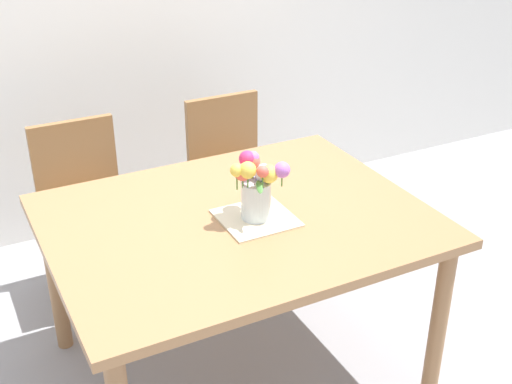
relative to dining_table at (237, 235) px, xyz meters
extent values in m
plane|color=#939399|center=(0.00, 0.00, -0.69)|extent=(12.00, 12.00, 0.00)
cube|color=#9E7047|center=(0.00, 0.00, 0.07)|extent=(1.49, 1.17, 0.04)
cylinder|color=#9E7047|center=(0.66, -0.51, -0.32)|extent=(0.07, 0.07, 0.73)
cylinder|color=#9E7047|center=(-0.66, 0.51, -0.32)|extent=(0.07, 0.07, 0.73)
cylinder|color=#9E7047|center=(0.66, 0.51, -0.32)|extent=(0.07, 0.07, 0.73)
cube|color=olive|center=(-0.41, 0.85, -0.23)|extent=(0.42, 0.42, 0.04)
cylinder|color=olive|center=(-0.23, 0.67, -0.47)|extent=(0.04, 0.04, 0.44)
cylinder|color=olive|center=(-0.59, 0.67, -0.47)|extent=(0.04, 0.04, 0.44)
cylinder|color=olive|center=(-0.23, 1.03, -0.47)|extent=(0.04, 0.04, 0.44)
cylinder|color=olive|center=(-0.59, 1.03, -0.47)|extent=(0.04, 0.04, 0.44)
cube|color=olive|center=(-0.41, 1.04, 0.00)|extent=(0.42, 0.04, 0.42)
cube|color=olive|center=(0.41, 0.85, -0.23)|extent=(0.42, 0.42, 0.04)
cylinder|color=olive|center=(0.59, 0.67, -0.47)|extent=(0.04, 0.04, 0.44)
cylinder|color=olive|center=(0.23, 0.67, -0.47)|extent=(0.04, 0.04, 0.44)
cylinder|color=olive|center=(0.59, 1.03, -0.47)|extent=(0.04, 0.04, 0.44)
cylinder|color=olive|center=(0.23, 1.03, -0.47)|extent=(0.04, 0.04, 0.44)
cube|color=olive|center=(0.41, 1.04, 0.00)|extent=(0.42, 0.04, 0.42)
cube|color=beige|center=(0.06, -0.05, 0.09)|extent=(0.28, 0.28, 0.01)
cylinder|color=silver|center=(0.06, -0.05, 0.17)|extent=(0.12, 0.12, 0.15)
sphere|color=#B266C6|center=(0.08, 0.03, 0.27)|extent=(0.07, 0.07, 0.07)
cylinder|color=#478438|center=(0.08, 0.03, 0.26)|extent=(0.01, 0.01, 0.04)
sphere|color=#EFD14C|center=(-0.03, -0.06, 0.32)|extent=(0.05, 0.05, 0.05)
cylinder|color=#478438|center=(-0.03, -0.06, 0.28)|extent=(0.01, 0.01, 0.08)
sphere|color=#E55B4C|center=(0.06, -0.01, 0.32)|extent=(0.07, 0.07, 0.07)
cylinder|color=#478438|center=(0.06, -0.01, 0.28)|extent=(0.01, 0.01, 0.08)
sphere|color=#E55B4C|center=(0.06, -0.11, 0.32)|extent=(0.05, 0.05, 0.05)
cylinder|color=#478438|center=(0.06, -0.11, 0.28)|extent=(0.01, 0.01, 0.08)
sphere|color=#B266C6|center=(0.06, -0.02, 0.34)|extent=(0.05, 0.05, 0.05)
cylinder|color=#478438|center=(0.06, -0.02, 0.29)|extent=(0.01, 0.01, 0.10)
sphere|color=#E55B4C|center=(0.00, -0.06, 0.30)|extent=(0.07, 0.07, 0.07)
cylinder|color=#478438|center=(0.00, -0.06, 0.27)|extent=(0.01, 0.01, 0.07)
sphere|color=#D12D66|center=(0.04, -0.01, 0.33)|extent=(0.06, 0.06, 0.06)
cylinder|color=#478438|center=(0.04, -0.01, 0.29)|extent=(0.01, 0.01, 0.10)
sphere|color=#B266C6|center=(0.14, -0.11, 0.31)|extent=(0.06, 0.06, 0.06)
cylinder|color=#478438|center=(0.14, -0.11, 0.27)|extent=(0.01, 0.01, 0.07)
sphere|color=#EFD14C|center=(0.01, -0.08, 0.32)|extent=(0.07, 0.07, 0.07)
cylinder|color=#478438|center=(0.01, -0.08, 0.28)|extent=(0.01, 0.01, 0.08)
sphere|color=#EFD14C|center=(0.10, -0.09, 0.29)|extent=(0.07, 0.07, 0.07)
cylinder|color=#478438|center=(0.10, -0.09, 0.26)|extent=(0.01, 0.01, 0.05)
sphere|color=white|center=(0.09, -0.05, 0.28)|extent=(0.07, 0.07, 0.07)
cylinder|color=#478438|center=(0.09, -0.05, 0.26)|extent=(0.01, 0.01, 0.04)
ellipsoid|color=#478438|center=(0.09, 0.03, 0.28)|extent=(0.05, 0.07, 0.04)
ellipsoid|color=#478438|center=(0.04, -0.12, 0.27)|extent=(0.04, 0.07, 0.03)
ellipsoid|color=#478438|center=(0.13, -0.05, 0.26)|extent=(0.07, 0.03, 0.03)
camera|label=1|loc=(-1.00, -2.11, 1.39)|focal=46.88mm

